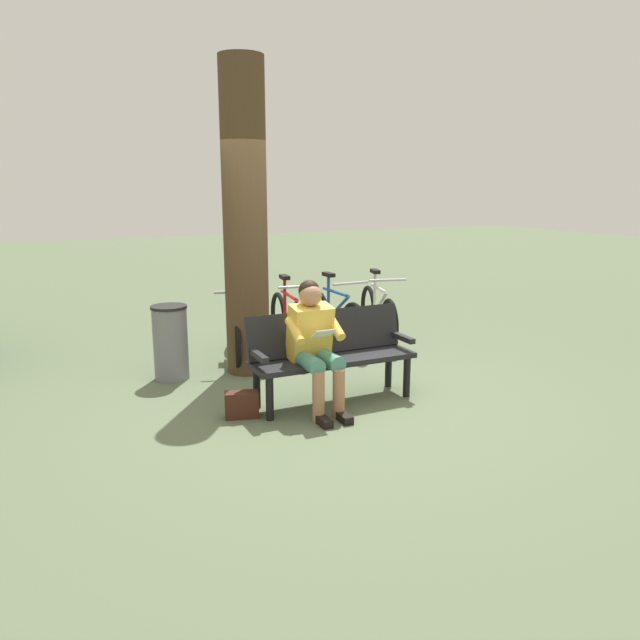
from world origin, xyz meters
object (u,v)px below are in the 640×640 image
object	(u,v)px
tree_trunk	(245,221)
litter_bin	(171,342)
person_reading	(314,340)
bicycle_blue	(236,329)
bicycle_orange	(289,323)
handbag	(242,405)
bicycle_red	(378,314)
bicycle_black	(335,319)
bench	(330,349)

from	to	relation	value
tree_trunk	litter_bin	world-z (taller)	tree_trunk
person_reading	litter_bin	world-z (taller)	person_reading
bicycle_blue	bicycle_orange	bearing A→B (deg)	109.70
tree_trunk	bicycle_orange	xyz separation A→B (m)	(-0.75, -0.59, -1.31)
handbag	bicycle_red	xyz separation A→B (m)	(-2.56, -1.87, 0.24)
litter_bin	bicycle_black	world-z (taller)	bicycle_black
bicycle_red	bicycle_blue	xyz separation A→B (m)	(1.99, 0.00, 0.00)
litter_bin	bicycle_blue	world-z (taller)	bicycle_blue
litter_bin	person_reading	bearing A→B (deg)	123.58
person_reading	bicycle_blue	xyz separation A→B (m)	(0.11, -1.96, -0.31)
bicycle_orange	bicycle_blue	distance (m)	0.71
litter_bin	bench	bearing A→B (deg)	132.84
person_reading	handbag	size ratio (longest dim) A/B	4.00
bicycle_red	bicycle_black	world-z (taller)	same
tree_trunk	bicycle_red	size ratio (longest dim) A/B	2.04
handbag	bicycle_red	size ratio (longest dim) A/B	0.18
bench	bicycle_red	xyz separation A→B (m)	(-1.63, -1.80, -0.15)
person_reading	bicycle_black	bearing A→B (deg)	-121.55
bicycle_black	person_reading	bearing A→B (deg)	-32.29
litter_bin	bicycle_orange	xyz separation A→B (m)	(-1.59, -0.50, -0.04)
bicycle_red	bicycle_black	bearing A→B (deg)	-74.27
person_reading	tree_trunk	size ratio (longest dim) A/B	0.36
person_reading	litter_bin	size ratio (longest dim) A/B	1.50
bench	litter_bin	world-z (taller)	bench
litter_bin	bicycle_red	xyz separation A→B (m)	(-2.87, -0.46, -0.04)
bench	person_reading	size ratio (longest dim) A/B	1.34
bench	person_reading	distance (m)	0.33
litter_bin	bicycle_black	bearing A→B (deg)	-168.29
bicycle_orange	bicycle_blue	world-z (taller)	same
bench	bicycle_red	world-z (taller)	bicycle_red
bicycle_blue	litter_bin	bearing A→B (deg)	-45.84
tree_trunk	bicycle_orange	bearing A→B (deg)	-141.72
person_reading	tree_trunk	distance (m)	1.73
handbag	bicycle_black	bearing A→B (deg)	-135.59
tree_trunk	bench	bearing A→B (deg)	107.63
bench	bicycle_blue	distance (m)	1.83
handbag	tree_trunk	world-z (taller)	tree_trunk
litter_bin	bicycle_red	distance (m)	2.91
person_reading	tree_trunk	world-z (taller)	tree_trunk
tree_trunk	litter_bin	distance (m)	1.52
handbag	bicycle_blue	bearing A→B (deg)	-106.95
bench	bicycle_orange	xyz separation A→B (m)	(-0.35, -1.83, -0.15)
handbag	tree_trunk	distance (m)	2.10
bicycle_orange	litter_bin	bearing A→B (deg)	-65.42
bicycle_blue	tree_trunk	bearing A→B (deg)	12.64
bicycle_black	bicycle_blue	size ratio (longest dim) A/B	1.03
bench	bicycle_blue	size ratio (longest dim) A/B	0.99
bench	bicycle_blue	bearing A→B (deg)	-78.28
bench	tree_trunk	bearing A→B (deg)	-71.92
tree_trunk	bicycle_orange	world-z (taller)	tree_trunk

